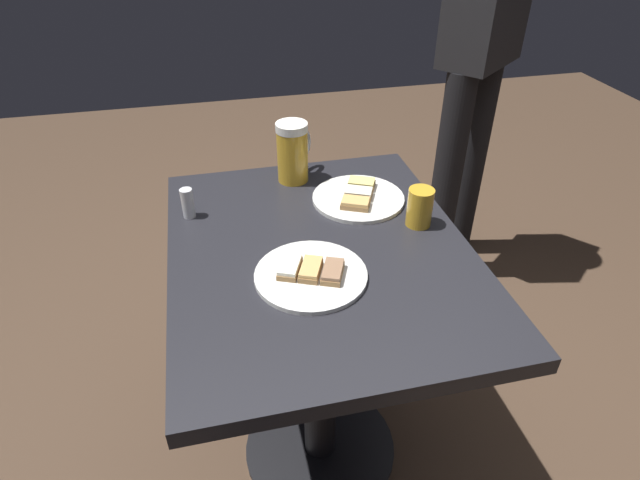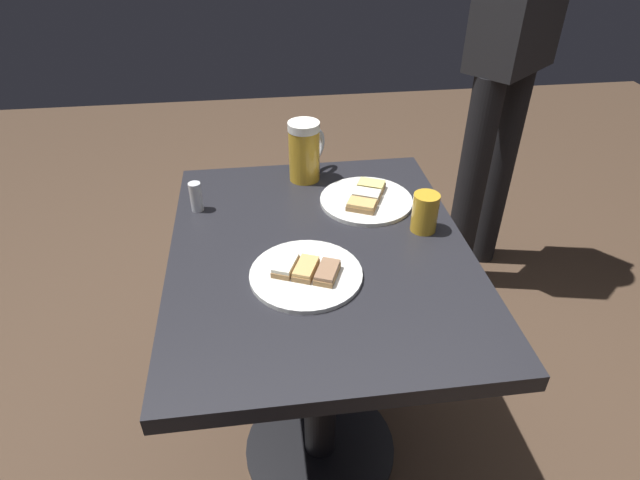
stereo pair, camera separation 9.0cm
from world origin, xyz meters
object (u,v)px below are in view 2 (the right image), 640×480
object	(u,v)px
plate_far	(366,199)
beer_mug	(304,151)
patron_standing	(511,52)
plate_near	(306,273)
beer_glass_small	(425,213)
salt_shaker	(196,197)

from	to	relation	value
plate_far	beer_mug	world-z (taller)	beer_mug
patron_standing	plate_near	bearing A→B (deg)	9.65
patron_standing	plate_far	bearing A→B (deg)	6.54
beer_glass_small	plate_near	bearing A→B (deg)	-64.51
plate_near	salt_shaker	world-z (taller)	salt_shaker
beer_glass_small	salt_shaker	bearing A→B (deg)	-106.58
beer_mug	salt_shaker	world-z (taller)	beer_mug
plate_near	beer_mug	xyz separation A→B (m)	(-0.42, 0.04, 0.07)
beer_mug	patron_standing	size ratio (longest dim) A/B	0.10
plate_far	beer_glass_small	distance (m)	0.18
beer_glass_small	salt_shaker	xyz separation A→B (m)	(-0.15, -0.52, -0.01)
beer_mug	salt_shaker	size ratio (longest dim) A/B	2.18
beer_mug	beer_glass_small	xyz separation A→B (m)	(0.28, 0.24, -0.03)
beer_glass_small	patron_standing	bearing A→B (deg)	145.85
plate_near	salt_shaker	size ratio (longest dim) A/B	3.15
salt_shaker	plate_near	bearing A→B (deg)	38.82
plate_far	beer_mug	xyz separation A→B (m)	(-0.15, -0.14, 0.07)
plate_near	salt_shaker	bearing A→B (deg)	-141.18
plate_near	beer_glass_small	bearing A→B (deg)	115.49
salt_shaker	patron_standing	size ratio (longest dim) A/B	0.05
beer_mug	patron_standing	xyz separation A→B (m)	(-0.47, 0.75, 0.09)
beer_mug	beer_glass_small	distance (m)	0.37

